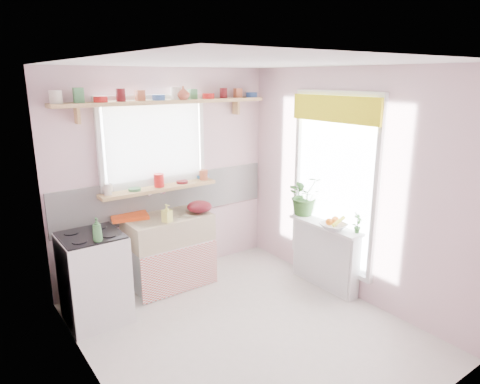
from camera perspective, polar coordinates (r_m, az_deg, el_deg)
room at (r=4.87m, az=1.00°, el=3.03°), size 3.20×3.20×3.20m
sink_unit at (r=5.10m, az=-9.40°, el=-7.68°), size 0.95×0.65×1.11m
cooker at (r=4.57m, az=-18.85°, el=-10.73°), size 0.58×0.58×0.93m
radiator_ledge at (r=5.11m, az=11.27°, el=-8.14°), size 0.22×0.95×0.78m
windowsill at (r=5.04m, az=-10.70°, el=0.47°), size 1.40×0.22×0.04m
pine_shelf at (r=4.94m, az=-9.61°, el=11.77°), size 2.52×0.24×0.04m
shelf_crockery at (r=4.92m, az=-10.11°, el=12.60°), size 2.47×0.11×0.12m
sill_crockery at (r=5.02m, az=-10.75°, el=1.32°), size 1.35×0.11×0.12m
dish_tray at (r=4.99m, az=-14.54°, el=-3.13°), size 0.46×0.39×0.04m
colander at (r=5.04m, az=-5.43°, el=-1.96°), size 0.39×0.39×0.13m
jade_plant at (r=5.19m, az=8.64°, el=-0.38°), size 0.51×0.47×0.49m
fruit_bowl at (r=4.79m, az=12.34°, el=-4.51°), size 0.28×0.28×0.07m
herb_pot at (r=4.72m, az=15.39°, el=-3.99°), size 0.14×0.11×0.23m
soap_bottle_sink at (r=4.74m, az=-9.72°, el=-2.81°), size 0.11×0.12×0.20m
sill_cup at (r=4.87m, az=-17.22°, el=0.33°), size 0.15×0.15×0.09m
sill_bowl at (r=5.35m, az=-5.11°, el=2.06°), size 0.19×0.19×0.05m
shelf_vase at (r=4.96m, az=-7.57°, el=12.96°), size 0.18×0.18×0.15m
cooker_bottle at (r=4.16m, az=-18.52°, el=-4.78°), size 0.09×0.09×0.23m
fruit at (r=4.78m, az=12.38°, el=-3.81°), size 0.20×0.14×0.10m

